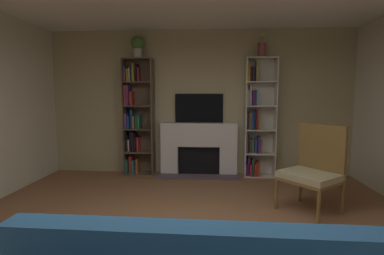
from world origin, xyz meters
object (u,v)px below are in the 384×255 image
Objects in this scene: fireplace at (199,148)px; bookshelf_right at (256,121)px; tv at (199,108)px; potted_plant at (138,45)px; bookshelf_left at (136,119)px; armchair at (314,168)px; vase_with_flowers at (262,50)px.

bookshelf_right reaches higher than fireplace.
tv is 1.65m from potted_plant.
bookshelf_right is at bearing -4.54° from tv.
potted_plant is at bearing -177.73° from fireplace.
fireplace is at bearing 0.85° from bookshelf_left.
armchair is (1.62, -1.78, -0.71)m from tv.
tv is 1.12m from bookshelf_right.
potted_plant is at bearing -174.06° from tv.
bookshelf_left is 5.13× the size of vase_with_flowers.
armchair is at bearing -30.99° from potted_plant.
potted_plant is 0.35× the size of armchair.
bookshelf_left is (-1.22, -0.09, -0.22)m from tv.
vase_with_flowers is at bearing -0.66° from bookshelf_left.
fireplace is 3.61× the size of vase_with_flowers.
bookshelf_right is at bearing 0.86° from potted_plant.
bookshelf_right is at bearing -0.64° from fireplace.
potted_plant reaches higher than tv.
bookshelf_left is at bearing 157.57° from potted_plant.
armchair is at bearing -74.43° from vase_with_flowers.
bookshelf_right is 5.46× the size of potted_plant.
bookshelf_right is 1.84m from armchair.
fireplace is 1.21m from bookshelf_right.
bookshelf_left is at bearing -179.85° from bookshelf_right.
bookshelf_left reaches higher than armchair.
armchair is (1.62, -1.71, 0.06)m from fireplace.
tv is 2.26× the size of potted_plant.
armchair reaches higher than fireplace.
tv is at bearing 132.19° from armchair.
tv is at bearing 5.94° from potted_plant.
potted_plant reaches higher than fireplace.
bookshelf_right is 1.32m from vase_with_flowers.
tv reaches higher than fireplace.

